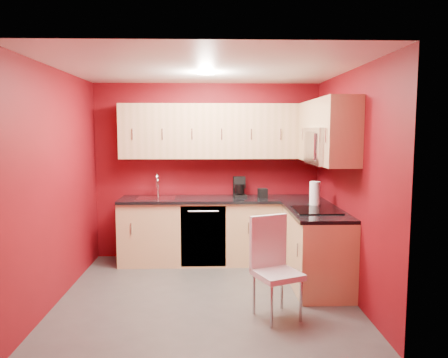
{
  "coord_description": "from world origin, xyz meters",
  "views": [
    {
      "loc": [
        0.06,
        -4.77,
        1.84
      ],
      "look_at": [
        0.21,
        0.55,
        1.24
      ],
      "focal_mm": 35.0,
      "sensor_mm": 36.0,
      "label": 1
    }
  ],
  "objects_px": {
    "coffee_maker": "(240,187)",
    "paper_towel": "(315,194)",
    "microwave": "(328,146)",
    "sink": "(156,195)",
    "dining_chair": "(277,269)",
    "napkin_holder": "(263,193)"
  },
  "relations": [
    {
      "from": "paper_towel",
      "to": "microwave",
      "type": "bearing_deg",
      "value": -79.65
    },
    {
      "from": "paper_towel",
      "to": "coffee_maker",
      "type": "bearing_deg",
      "value": 138.13
    },
    {
      "from": "napkin_holder",
      "to": "paper_towel",
      "type": "relative_size",
      "value": 0.43
    },
    {
      "from": "microwave",
      "to": "sink",
      "type": "bearing_deg",
      "value": 154.4
    },
    {
      "from": "paper_towel",
      "to": "dining_chair",
      "type": "relative_size",
      "value": 0.3
    },
    {
      "from": "microwave",
      "to": "paper_towel",
      "type": "relative_size",
      "value": 2.52
    },
    {
      "from": "napkin_holder",
      "to": "coffee_maker",
      "type": "bearing_deg",
      "value": 155.97
    },
    {
      "from": "paper_towel",
      "to": "sink",
      "type": "bearing_deg",
      "value": 161.46
    },
    {
      "from": "coffee_maker",
      "to": "napkin_holder",
      "type": "relative_size",
      "value": 2.13
    },
    {
      "from": "paper_towel",
      "to": "napkin_holder",
      "type": "bearing_deg",
      "value": 131.3
    },
    {
      "from": "sink",
      "to": "dining_chair",
      "type": "height_order",
      "value": "sink"
    },
    {
      "from": "sink",
      "to": "dining_chair",
      "type": "relative_size",
      "value": 0.52
    },
    {
      "from": "microwave",
      "to": "coffee_maker",
      "type": "xyz_separation_m",
      "value": [
        -0.93,
        1.1,
        -0.61
      ]
    },
    {
      "from": "sink",
      "to": "dining_chair",
      "type": "xyz_separation_m",
      "value": [
        1.4,
        -1.87,
        -0.45
      ]
    },
    {
      "from": "microwave",
      "to": "paper_towel",
      "type": "distance_m",
      "value": 0.68
    },
    {
      "from": "microwave",
      "to": "dining_chair",
      "type": "distance_m",
      "value": 1.61
    },
    {
      "from": "coffee_maker",
      "to": "sink",
      "type": "bearing_deg",
      "value": 178.23
    },
    {
      "from": "sink",
      "to": "napkin_holder",
      "type": "bearing_deg",
      "value": -1.36
    },
    {
      "from": "coffee_maker",
      "to": "paper_towel",
      "type": "bearing_deg",
      "value": -48.64
    },
    {
      "from": "coffee_maker",
      "to": "microwave",
      "type": "bearing_deg",
      "value": -56.57
    },
    {
      "from": "sink",
      "to": "paper_towel",
      "type": "height_order",
      "value": "sink"
    },
    {
      "from": "napkin_holder",
      "to": "dining_chair",
      "type": "relative_size",
      "value": 0.13
    }
  ]
}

